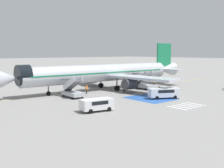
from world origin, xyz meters
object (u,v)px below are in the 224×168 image
boarding_stairs_aft (143,84)px  ground_crew_0 (86,89)px  fuel_tanker (80,74)px  ground_crew_2 (124,87)px  airliner (105,73)px  service_van_1 (97,104)px  ground_crew_1 (154,82)px  boarding_stairs_forward (73,92)px  baggage_cart (165,87)px  service_van_0 (164,92)px

boarding_stairs_aft → ground_crew_0: (-13.74, 2.16, 0.02)m
fuel_tanker → ground_crew_2: 25.40m
boarding_stairs_aft → airliner: bearing=149.4°
service_van_1 → ground_crew_1: ground_crew_1 is taller
boarding_stairs_aft → fuel_tanker: (-1.19, 23.87, 0.79)m
airliner → service_van_1: size_ratio=9.41×
airliner → boarding_stairs_forward: size_ratio=8.58×
service_van_1 → boarding_stairs_forward: bearing=174.7°
airliner → boarding_stairs_aft: (7.26, -4.62, -2.61)m
service_van_1 → baggage_cart: size_ratio=1.61×
fuel_tanker → baggage_cart: bearing=14.6°
boarding_stairs_aft → ground_crew_1: (4.51, 0.70, 0.04)m
airliner → ground_crew_2: (0.66, -5.55, -2.56)m
ground_crew_0 → baggage_cart: bearing=-32.1°
ground_crew_0 → ground_crew_2: ground_crew_2 is taller
boarding_stairs_forward → boarding_stairs_aft: (17.87, -0.58, 0.03)m
service_van_0 → ground_crew_2: bearing=29.9°
service_van_0 → baggage_cart: (10.84, 8.68, -0.85)m
boarding_stairs_aft → service_van_1: bearing=-150.1°
airliner → service_van_1: airliner is taller
service_van_1 → ground_crew_0: (7.41, 13.43, -0.02)m
airliner → ground_crew_2: 6.15m
boarding_stairs_aft → service_van_0: 12.41m
ground_crew_2 → boarding_stairs_aft: bearing=26.3°
service_van_0 → airliner: bearing=31.2°
service_van_1 → ground_crew_1: size_ratio=2.63×
airliner → boarding_stairs_aft: 8.99m
service_van_0 → ground_crew_2: ground_crew_2 is taller
ground_crew_0 → ground_crew_1: 18.31m
ground_crew_1 → service_van_1: bearing=-8.2°
ground_crew_2 → boarding_stairs_forward: bearing=-169.4°
baggage_cart → ground_crew_1: 2.98m
fuel_tanker → baggage_cart: (5.97, -26.02, -1.56)m
boarding_stairs_aft → fuel_tanker: size_ratio=0.52×
ground_crew_0 → ground_crew_2: bearing=-42.4°
baggage_cart → boarding_stairs_forward: bearing=111.8°
boarding_stairs_forward → boarding_stairs_aft: size_ratio=1.00×
service_van_1 → ground_crew_1: bearing=125.2°
boarding_stairs_forward → ground_crew_2: (11.27, -1.51, 0.07)m
airliner → baggage_cart: (12.04, -6.77, -3.37)m
boarding_stairs_forward → ground_crew_0: size_ratio=2.95×
airliner → fuel_tanker: (6.07, 19.25, -1.81)m
ground_crew_0 → ground_crew_2: (7.14, -3.09, 0.02)m
airliner → ground_crew_1: 12.67m
airliner → service_van_0: bearing=-173.7°
boarding_stairs_forward → fuel_tanker: 28.66m
service_van_0 → boarding_stairs_aft: bearing=-2.5°
airliner → boarding_stairs_forward: airliner is taller
airliner → fuel_tanker: airliner is taller
boarding_stairs_aft → ground_crew_0: bearing=172.9°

